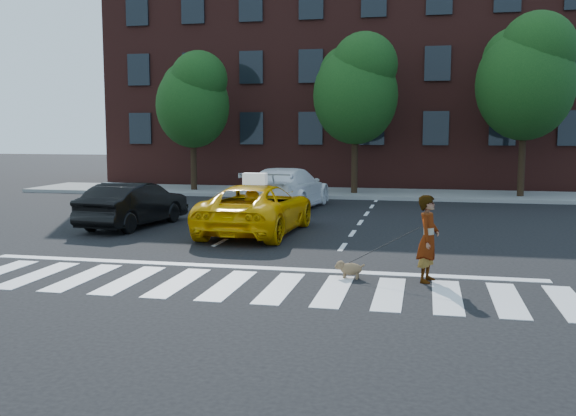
{
  "coord_description": "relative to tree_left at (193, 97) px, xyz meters",
  "views": [
    {
      "loc": [
        3.58,
        -11.28,
        2.89
      ],
      "look_at": [
        0.46,
        3.2,
        1.1
      ],
      "focal_mm": 40.0,
      "sensor_mm": 36.0,
      "label": 1
    }
  ],
  "objects": [
    {
      "name": "tree_left",
      "position": [
        0.0,
        0.0,
        0.0
      ],
      "size": [
        3.39,
        3.38,
        6.5
      ],
      "color": "black",
      "rests_on": "ground"
    },
    {
      "name": "stop_line",
      "position": [
        6.97,
        -15.4,
        -4.43
      ],
      "size": [
        12.0,
        0.3,
        0.01
      ],
      "primitive_type": "cube",
      "color": "silver",
      "rests_on": "ground"
    },
    {
      "name": "ground",
      "position": [
        6.97,
        -17.0,
        -4.44
      ],
      "size": [
        120.0,
        120.0,
        0.0
      ],
      "primitive_type": "plane",
      "color": "black",
      "rests_on": "ground"
    },
    {
      "name": "taxi_sign",
      "position": [
        5.91,
        -11.09,
        -2.88
      ],
      "size": [
        0.66,
        0.31,
        0.32
      ],
      "primitive_type": "cube",
      "rotation": [
        0.0,
        0.0,
        3.1
      ],
      "color": "white",
      "rests_on": "taxi"
    },
    {
      "name": "sidewalk_far",
      "position": [
        6.97,
        0.5,
        -4.37
      ],
      "size": [
        30.0,
        4.0,
        0.15
      ],
      "primitive_type": "cube",
      "color": "slate",
      "rests_on": "ground"
    },
    {
      "name": "tree_right",
      "position": [
        14.5,
        -0.0,
        0.82
      ],
      "size": [
        4.0,
        4.0,
        7.7
      ],
      "color": "black",
      "rests_on": "ground"
    },
    {
      "name": "woman",
      "position": [
        10.62,
        -15.9,
        -3.6
      ],
      "size": [
        0.54,
        0.69,
        1.67
      ],
      "primitive_type": "imported",
      "rotation": [
        0.0,
        0.0,
        1.31
      ],
      "color": "#999999",
      "rests_on": "ground"
    },
    {
      "name": "building",
      "position": [
        6.97,
        8.0,
        1.56
      ],
      "size": [
        26.0,
        10.0,
        12.0
      ],
      "primitive_type": "cube",
      "color": "#491F1A",
      "rests_on": "ground"
    },
    {
      "name": "dog",
      "position": [
        9.11,
        -15.93,
        -4.24
      ],
      "size": [
        0.6,
        0.25,
        0.34
      ],
      "rotation": [
        0.0,
        0.0,
        -0.05
      ],
      "color": "brown",
      "rests_on": "ground"
    },
    {
      "name": "black_sedan",
      "position": [
        1.97,
        -10.49,
        -3.76
      ],
      "size": [
        1.97,
        4.27,
        1.36
      ],
      "primitive_type": "imported",
      "rotation": [
        0.0,
        0.0,
        3.01
      ],
      "color": "black",
      "rests_on": "ground"
    },
    {
      "name": "taxi",
      "position": [
        5.91,
        -10.89,
        -3.74
      ],
      "size": [
        2.54,
        5.13,
        1.4
      ],
      "primitive_type": "imported",
      "rotation": [
        0.0,
        0.0,
        3.1
      ],
      "color": "#E4A404",
      "rests_on": "ground"
    },
    {
      "name": "white_suv",
      "position": [
        5.57,
        -5.21,
        -3.67
      ],
      "size": [
        2.61,
        5.49,
        1.55
      ],
      "primitive_type": "imported",
      "rotation": [
        0.0,
        0.0,
        3.06
      ],
      "color": "white",
      "rests_on": "ground"
    },
    {
      "name": "crosswalk",
      "position": [
        6.97,
        -17.0,
        -4.43
      ],
      "size": [
        13.0,
        2.4,
        0.01
      ],
      "primitive_type": "cube",
      "color": "silver",
      "rests_on": "ground"
    },
    {
      "name": "tree_mid",
      "position": [
        7.5,
        -0.0,
        0.41
      ],
      "size": [
        3.69,
        3.69,
        7.1
      ],
      "color": "black",
      "rests_on": "ground"
    }
  ]
}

